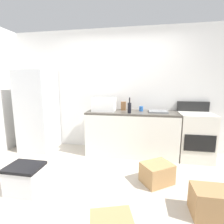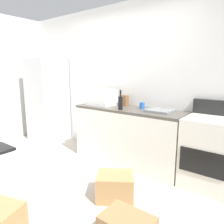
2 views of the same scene
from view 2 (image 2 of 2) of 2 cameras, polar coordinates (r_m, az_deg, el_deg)
ground_plane at (r=3.01m, az=-14.14°, el=-18.75°), size 6.00×6.00×0.00m
wall_back at (r=3.77m, az=3.75°, el=8.26°), size 5.00×0.10×2.60m
kitchen_counter at (r=3.47m, az=4.49°, el=-6.28°), size 1.80×0.60×0.90m
refrigerator at (r=4.76m, az=-17.01°, el=3.09°), size 0.68×0.66×1.73m
stove_oven at (r=3.03m, az=24.62°, el=-9.61°), size 0.60×0.61×1.10m
microwave at (r=3.67m, az=-2.87°, el=4.05°), size 0.46×0.34×0.27m
sink_basin at (r=3.13m, az=12.75°, el=0.36°), size 0.36×0.32×0.03m
wine_bottle at (r=3.21m, az=2.29°, el=2.59°), size 0.07×0.07×0.30m
coffee_mug at (r=3.33m, az=8.12°, el=1.77°), size 0.08×0.08×0.10m
knife_block at (r=3.57m, az=3.48°, el=3.12°), size 0.10×0.10×0.18m
cardboard_box_large at (r=2.63m, az=0.83°, el=-19.39°), size 0.54×0.51×0.30m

